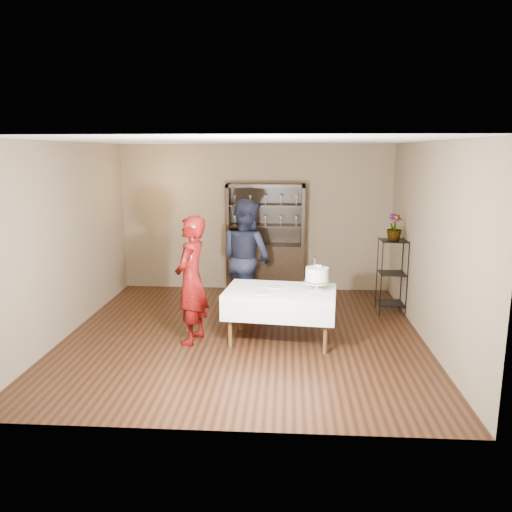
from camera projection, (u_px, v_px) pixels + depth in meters
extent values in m
plane|color=black|center=(244.00, 335.00, 7.10)|extent=(5.00, 5.00, 0.00)
plane|color=white|center=(243.00, 141.00, 6.55)|extent=(5.00, 5.00, 0.00)
cube|color=#716348|center=(255.00, 218.00, 9.27)|extent=(5.00, 0.02, 2.70)
cube|color=#716348|center=(66.00, 240.00, 6.98)|extent=(0.02, 5.00, 2.70)
cube|color=#716348|center=(430.00, 244.00, 6.67)|extent=(0.02, 5.00, 2.70)
cube|color=black|center=(265.00, 268.00, 9.18)|extent=(1.40, 0.48, 0.90)
cube|color=black|center=(266.00, 213.00, 9.19)|extent=(1.40, 0.03, 1.10)
cube|color=black|center=(266.00, 185.00, 8.87)|extent=(1.40, 0.48, 0.06)
cube|color=black|center=(266.00, 226.00, 9.02)|extent=(1.28, 0.42, 0.02)
cube|color=black|center=(266.00, 205.00, 8.95)|extent=(1.28, 0.42, 0.02)
cylinder|color=black|center=(381.00, 279.00, 7.83)|extent=(0.02, 0.02, 1.20)
cylinder|color=black|center=(407.00, 279.00, 7.80)|extent=(0.02, 0.02, 1.20)
cylinder|color=black|center=(377.00, 273.00, 8.22)|extent=(0.02, 0.02, 1.20)
cylinder|color=black|center=(402.00, 273.00, 8.19)|extent=(0.02, 0.02, 1.20)
cube|color=black|center=(390.00, 303.00, 8.10)|extent=(0.40, 0.40, 0.02)
cube|color=black|center=(392.00, 273.00, 8.00)|extent=(0.40, 0.40, 0.01)
cube|color=black|center=(394.00, 241.00, 7.89)|extent=(0.40, 0.40, 0.02)
cube|color=silver|center=(280.00, 302.00, 6.77)|extent=(1.56, 1.06, 0.34)
cylinder|color=#4B301B|center=(230.00, 322.00, 6.58)|extent=(0.06, 0.06, 0.70)
cylinder|color=#4B301B|center=(326.00, 328.00, 6.37)|extent=(0.06, 0.06, 0.70)
cylinder|color=#4B301B|center=(240.00, 307.00, 7.25)|extent=(0.06, 0.06, 0.70)
cylinder|color=#4B301B|center=(327.00, 311.00, 7.04)|extent=(0.06, 0.06, 0.70)
imported|color=#360704|center=(191.00, 280.00, 6.70)|extent=(0.53, 0.70, 1.74)
imported|color=black|center=(246.00, 258.00, 7.80)|extent=(1.14, 1.13, 1.86)
cylinder|color=silver|center=(317.00, 289.00, 6.73)|extent=(0.19, 0.19, 0.01)
cylinder|color=silver|center=(317.00, 286.00, 6.72)|extent=(0.05, 0.05, 0.10)
cylinder|color=silver|center=(317.00, 282.00, 6.71)|extent=(0.35, 0.35, 0.01)
cylinder|color=#436731|center=(317.00, 281.00, 6.70)|extent=(0.34, 0.34, 0.02)
cylinder|color=white|center=(317.00, 275.00, 6.68)|extent=(0.37, 0.37, 0.19)
sphere|color=#5C75C5|center=(319.00, 267.00, 6.66)|extent=(0.02, 0.02, 0.02)
cube|color=white|center=(315.00, 263.00, 6.64)|extent=(0.02, 0.02, 0.13)
cube|color=black|center=(315.00, 257.00, 6.62)|extent=(0.02, 0.02, 0.05)
cylinder|color=silver|center=(262.00, 293.00, 6.53)|extent=(0.26, 0.26, 0.01)
cylinder|color=silver|center=(275.00, 287.00, 6.84)|extent=(0.24, 0.24, 0.01)
imported|color=#436731|center=(394.00, 227.00, 7.81)|extent=(0.31, 0.31, 0.43)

